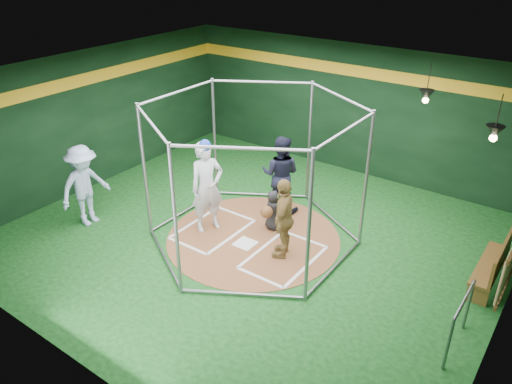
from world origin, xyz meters
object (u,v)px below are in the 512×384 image
Objects in this scene: batter_figure at (207,186)px; visitor_leopard at (284,218)px; umpire at (280,174)px; dugout_bench at (495,262)px.

batter_figure reaches higher than visitor_leopard.
dugout_bench is at bearing 160.25° from umpire.
dugout_bench is at bearing 92.12° from visitor_leopard.
umpire is (0.83, 1.65, -0.12)m from batter_figure.
umpire is (-1.10, 1.56, 0.07)m from visitor_leopard.
umpire reaches higher than dugout_bench.
dugout_bench is (5.69, 1.59, -0.57)m from batter_figure.
batter_figure reaches higher than dugout_bench.
dugout_bench is at bearing 15.58° from batter_figure.
visitor_leopard is 1.03× the size of dugout_bench.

